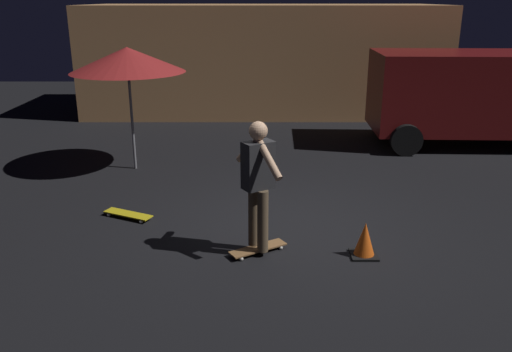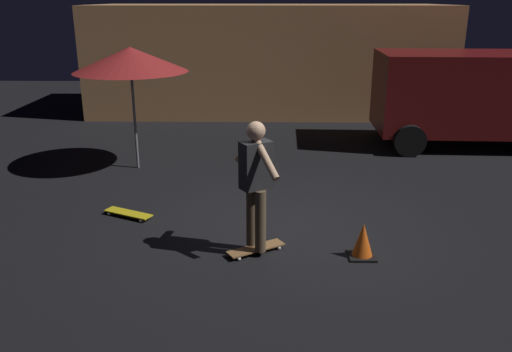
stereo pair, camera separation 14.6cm
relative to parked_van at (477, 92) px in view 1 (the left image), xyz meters
name	(u,v)px [view 1 (the left image)]	position (x,y,z in m)	size (l,w,h in m)	color
ground_plane	(287,228)	(-4.45, -4.64, -1.16)	(28.00, 28.00, 0.00)	black
low_building	(261,58)	(-4.71, 4.04, 0.32)	(9.86, 3.74, 2.96)	tan
parked_van	(477,92)	(0.00, 0.00, 0.00)	(4.67, 2.34, 2.03)	maroon
patio_umbrella	(125,60)	(-7.26, -1.83, 0.91)	(2.10, 2.10, 2.30)	slate
skateboard_ridden	(256,249)	(-4.90, -5.41, -1.11)	(0.77, 0.58, 0.07)	olive
skateboard_spare	(126,215)	(-6.85, -4.26, -1.11)	(0.79, 0.52, 0.07)	gold
skater	(256,177)	(-4.90, -5.41, -0.12)	(0.59, 0.88, 1.67)	brown
traffic_cone	(362,241)	(-3.54, -5.50, -0.95)	(0.34, 0.34, 0.46)	black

